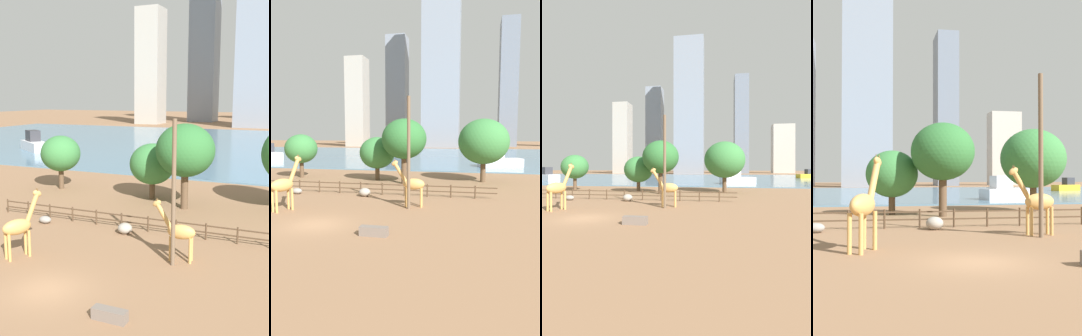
% 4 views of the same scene
% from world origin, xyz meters
% --- Properties ---
extents(ground_plane, '(400.00, 400.00, 0.00)m').
position_xyz_m(ground_plane, '(0.00, 80.00, 0.00)').
color(ground_plane, '#8C6647').
extents(harbor_water, '(180.00, 86.00, 0.20)m').
position_xyz_m(harbor_water, '(0.00, 77.00, 0.10)').
color(harbor_water, slate).
rests_on(harbor_water, ground).
extents(giraffe_tall, '(3.04, 0.93, 4.22)m').
position_xyz_m(giraffe_tall, '(5.49, 7.16, 2.02)').
color(giraffe_tall, tan).
rests_on(giraffe_tall, ground).
extents(giraffe_companion, '(1.82, 2.97, 4.67)m').
position_xyz_m(giraffe_companion, '(-4.59, 3.39, 2.19)').
color(giraffe_companion, tan).
rests_on(giraffe_companion, ground).
extents(utility_pole, '(0.28, 0.28, 9.52)m').
position_xyz_m(utility_pole, '(5.39, 6.28, 4.76)').
color(utility_pole, brown).
rests_on(utility_pole, ground).
extents(boulder_near_fence, '(1.11, 0.83, 0.62)m').
position_xyz_m(boulder_near_fence, '(-7.72, 10.58, 0.31)').
color(boulder_near_fence, gray).
rests_on(boulder_near_fence, ground).
extents(boulder_by_pole, '(1.17, 1.16, 0.87)m').
position_xyz_m(boulder_by_pole, '(-0.18, 10.82, 0.43)').
color(boulder_by_pole, gray).
rests_on(boulder_by_pole, ground).
extents(enclosure_fence, '(26.12, 0.14, 1.30)m').
position_xyz_m(enclosure_fence, '(-0.42, 12.00, 0.77)').
color(enclosure_fence, '#4C3826').
rests_on(enclosure_fence, ground).
extents(tree_left_large, '(6.67, 6.67, 8.40)m').
position_xyz_m(tree_left_large, '(11.83, 23.83, 5.38)').
color(tree_left_large, brown).
rests_on(tree_left_large, ground).
extents(tree_right_tall, '(4.85, 4.85, 5.97)m').
position_xyz_m(tree_right_tall, '(-2.48, 22.62, 3.77)').
color(tree_right_tall, brown).
rests_on(tree_right_tall, ground).
extents(tree_left_small, '(5.71, 5.71, 8.34)m').
position_xyz_m(tree_left_small, '(1.90, 20.08, 5.73)').
color(tree_left_small, brown).
rests_on(tree_left_small, ground).
extents(boat_ferry, '(7.79, 5.18, 3.23)m').
position_xyz_m(boat_ferry, '(42.28, 79.37, 1.29)').
color(boat_ferry, gold).
rests_on(boat_ferry, harbor_water).
extents(boat_tug, '(8.49, 5.21, 3.52)m').
position_xyz_m(boat_tug, '(15.11, 43.08, 1.39)').
color(boat_tug, silver).
rests_on(boat_tug, harbor_water).
extents(skyline_tower_needle, '(17.47, 8.60, 80.74)m').
position_xyz_m(skyline_tower_needle, '(-6.29, 135.38, 40.37)').
color(skyline_tower_needle, gray).
rests_on(skyline_tower_needle, ground).
extents(skyline_block_central, '(13.57, 8.96, 32.52)m').
position_xyz_m(skyline_block_central, '(53.53, 164.27, 16.26)').
color(skyline_block_central, '#B7B2A8').
rests_on(skyline_block_central, ground).
extents(skyline_block_left, '(8.77, 14.58, 63.38)m').
position_xyz_m(skyline_block_left, '(25.69, 157.18, 31.69)').
color(skyline_block_left, slate).
rests_on(skyline_block_left, ground).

